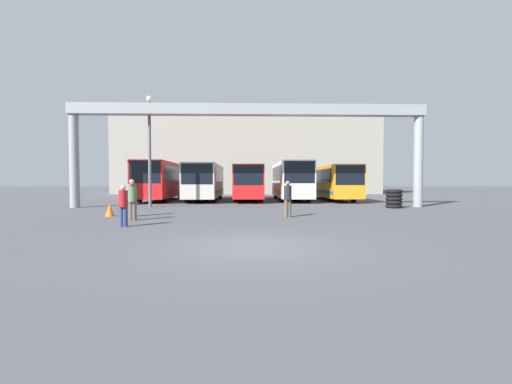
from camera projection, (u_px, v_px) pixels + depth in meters
name	position (u px, v px, depth m)	size (l,w,h in m)	color
ground_plane	(252.00, 247.00, 9.09)	(200.00, 200.00, 0.00)	#47474C
building_backdrop	(247.00, 156.00, 50.44)	(35.77, 12.00, 10.97)	gray
overhead_gantry	(249.00, 123.00, 22.45)	(23.30, 0.80, 6.76)	gray
bus_slot_0	(162.00, 179.00, 30.34)	(2.56, 10.04, 3.34)	red
bus_slot_1	(205.00, 180.00, 30.51)	(2.60, 10.16, 3.16)	beige
bus_slot_2	(248.00, 181.00, 30.84)	(2.45, 10.59, 3.03)	red
bus_slot_3	(290.00, 179.00, 30.96)	(2.56, 10.63, 3.34)	silver
bus_slot_4	(331.00, 181.00, 31.55)	(2.45, 11.58, 3.04)	orange
pedestrian_mid_left	(133.00, 200.00, 15.13)	(0.36, 0.36, 1.72)	brown
pedestrian_near_center	(132.00, 197.00, 16.78)	(0.38, 0.38, 1.82)	black
pedestrian_mid_right	(123.00, 205.00, 12.97)	(0.33, 0.33, 1.59)	navy
pedestrian_near_left	(288.00, 198.00, 16.46)	(0.36, 0.36, 1.75)	brown
traffic_cone	(110.00, 210.00, 16.92)	(0.43, 0.43, 0.63)	orange
tire_stack	(394.00, 199.00, 22.06)	(1.04, 1.04, 1.20)	black
lamp_post	(150.00, 146.00, 22.62)	(0.36, 0.36, 7.35)	#595B60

